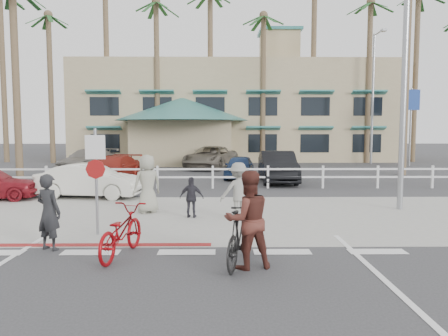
{
  "coord_description": "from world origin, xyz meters",
  "views": [
    {
      "loc": [
        0.68,
        -8.33,
        2.58
      ],
      "look_at": [
        0.81,
        3.77,
        1.5
      ],
      "focal_mm": 35.0,
      "sensor_mm": 36.0,
      "label": 1
    }
  ],
  "objects_px": {
    "bike_black": "(240,236)",
    "car_white_sedan": "(90,181)",
    "bike_red": "(121,232)",
    "sign_post": "(96,176)"
  },
  "relations": [
    {
      "from": "bike_black",
      "to": "car_white_sedan",
      "type": "xyz_separation_m",
      "value": [
        -5.25,
        8.25,
        0.09
      ]
    },
    {
      "from": "bike_red",
      "to": "car_white_sedan",
      "type": "relative_size",
      "value": 0.5
    },
    {
      "from": "bike_red",
      "to": "car_white_sedan",
      "type": "xyz_separation_m",
      "value": [
        -2.87,
        7.66,
        0.13
      ]
    },
    {
      "from": "bike_black",
      "to": "car_white_sedan",
      "type": "relative_size",
      "value": 0.48
    },
    {
      "from": "bike_black",
      "to": "car_white_sedan",
      "type": "distance_m",
      "value": 9.78
    },
    {
      "from": "bike_black",
      "to": "bike_red",
      "type": "bearing_deg",
      "value": 2.02
    },
    {
      "from": "bike_red",
      "to": "bike_black",
      "type": "height_order",
      "value": "bike_black"
    },
    {
      "from": "bike_red",
      "to": "bike_black",
      "type": "distance_m",
      "value": 2.45
    },
    {
      "from": "sign_post",
      "to": "bike_black",
      "type": "distance_m",
      "value": 4.25
    },
    {
      "from": "sign_post",
      "to": "bike_black",
      "type": "relative_size",
      "value": 1.57
    }
  ]
}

